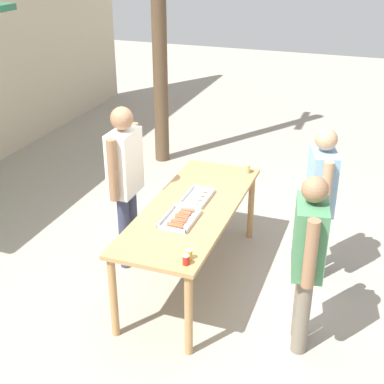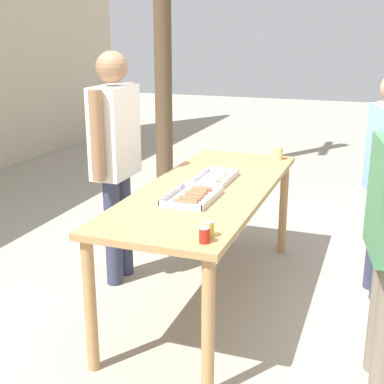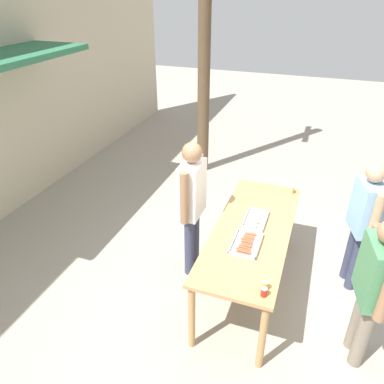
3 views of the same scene
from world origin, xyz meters
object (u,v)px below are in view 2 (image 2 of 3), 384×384
(condiment_jar_ketchup, at_px, (209,229))
(person_server_behind_table, at_px, (115,149))
(condiment_jar_mustard, at_px, (205,235))
(beer_cup, at_px, (278,154))
(food_tray_buns, at_px, (215,178))
(food_tray_sausages, at_px, (192,197))

(condiment_jar_ketchup, xyz_separation_m, person_server_behind_table, (0.97, 1.05, 0.15))
(condiment_jar_mustard, bearing_deg, beer_cup, 0.42)
(condiment_jar_mustard, relative_size, person_server_behind_table, 0.05)
(condiment_jar_ketchup, bearing_deg, person_server_behind_table, 47.28)
(condiment_jar_mustard, xyz_separation_m, beer_cup, (1.92, 0.01, 0.01))
(condiment_jar_mustard, height_order, condiment_jar_ketchup, same)
(condiment_jar_ketchup, relative_size, beer_cup, 0.84)
(condiment_jar_mustard, relative_size, beer_cup, 0.84)
(condiment_jar_mustard, bearing_deg, person_server_behind_table, 45.07)
(food_tray_buns, relative_size, condiment_jar_ketchup, 5.01)
(beer_cup, height_order, person_server_behind_table, person_server_behind_table)
(condiment_jar_ketchup, relative_size, person_server_behind_table, 0.05)
(beer_cup, distance_m, person_server_behind_table, 1.36)
(condiment_jar_mustard, bearing_deg, food_tray_sausages, 25.02)
(food_tray_buns, xyz_separation_m, person_server_behind_table, (-0.08, 0.75, 0.17))
(food_tray_buns, relative_size, condiment_jar_mustard, 5.01)
(food_tray_sausages, xyz_separation_m, condiment_jar_mustard, (-0.65, -0.30, 0.03))
(food_tray_sausages, distance_m, condiment_jar_ketchup, 0.64)
(person_server_behind_table, bearing_deg, food_tray_sausages, -117.97)
(condiment_jar_ketchup, bearing_deg, food_tray_sausages, 27.69)
(food_tray_buns, height_order, person_server_behind_table, person_server_behind_table)
(food_tray_buns, relative_size, beer_cup, 4.19)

